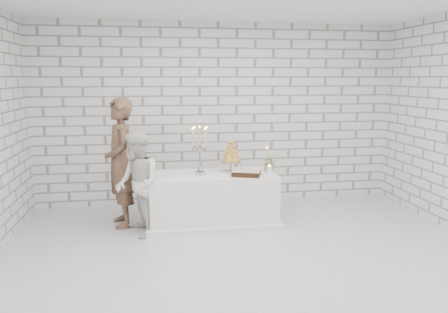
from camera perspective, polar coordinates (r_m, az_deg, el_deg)
ground at (r=5.24m, az=3.38°, el=-13.37°), size 6.00×5.00×0.01m
wall_back at (r=7.28m, az=-0.75°, el=5.56°), size 6.00×0.01×3.00m
wall_front at (r=2.50m, az=16.24°, el=-4.03°), size 6.00×0.01×3.00m
cake_table at (r=6.31m, az=-1.50°, el=-5.59°), size 1.80×0.80×0.75m
groom at (r=6.30m, az=-13.47°, el=-0.81°), size 0.58×0.75×1.83m
bride at (r=5.89m, az=-11.34°, el=-3.55°), size 0.71×0.81×1.43m
candelabra at (r=6.11m, az=-3.20°, el=0.83°), size 0.34×0.34×0.70m
croquembouche at (r=6.31m, az=0.93°, el=0.14°), size 0.32×0.32×0.48m
chocolate_cake at (r=6.08m, az=2.96°, el=-2.17°), size 0.45×0.39×0.08m
pillar_candle at (r=6.21m, az=5.99°, el=-1.77°), size 0.09×0.09×0.12m
extra_taper at (r=6.50m, az=5.63°, el=-0.32°), size 0.07×0.07×0.32m
flowers at (r=6.36m, az=6.08°, el=-0.80°), size 0.25×0.21×0.27m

